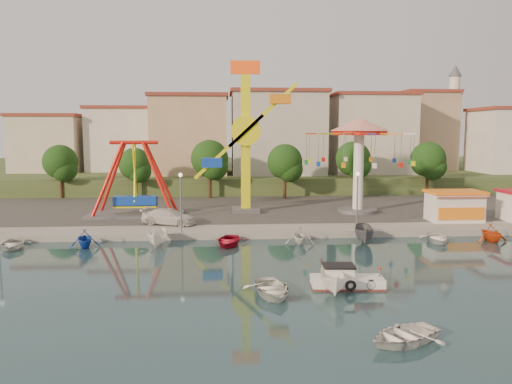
{
  "coord_description": "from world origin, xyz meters",
  "views": [
    {
      "loc": [
        -4.24,
        -31.43,
        9.51
      ],
      "look_at": [
        -1.21,
        14.0,
        4.0
      ],
      "focal_mm": 35.0,
      "sensor_mm": 36.0,
      "label": 1
    }
  ],
  "objects": [
    {
      "name": "ground",
      "position": [
        0.0,
        0.0,
        0.0
      ],
      "size": [
        200.0,
        200.0,
        0.0
      ],
      "primitive_type": "plane",
      "color": "#132F36",
      "rests_on": "ground"
    },
    {
      "name": "quay_deck",
      "position": [
        0.0,
        62.0,
        0.3
      ],
      "size": [
        200.0,
        100.0,
        0.6
      ],
      "primitive_type": "cube",
      "color": "#9E998E",
      "rests_on": "ground"
    },
    {
      "name": "asphalt_pad",
      "position": [
        0.0,
        30.0,
        0.6
      ],
      "size": [
        90.0,
        28.0,
        0.01
      ],
      "primitive_type": "cube",
      "color": "#4C4944",
      "rests_on": "quay_deck"
    },
    {
      "name": "hill_terrace",
      "position": [
        0.0,
        67.0,
        1.5
      ],
      "size": [
        200.0,
        60.0,
        3.0
      ],
      "primitive_type": "cube",
      "color": "#384C26",
      "rests_on": "ground"
    },
    {
      "name": "pirate_ship_ride",
      "position": [
        -13.54,
        21.85,
        4.39
      ],
      "size": [
        10.0,
        5.0,
        8.0
      ],
      "color": "#59595E",
      "rests_on": "quay_deck"
    },
    {
      "name": "kamikaze_tower",
      "position": [
        -1.35,
        23.16,
        8.44
      ],
      "size": [
        7.6,
        3.1,
        16.5
      ],
      "color": "#59595E",
      "rests_on": "quay_deck"
    },
    {
      "name": "wave_swinger",
      "position": [
        10.67,
        22.47,
        8.2
      ],
      "size": [
        11.6,
        11.6,
        10.4
      ],
      "color": "#59595E",
      "rests_on": "quay_deck"
    },
    {
      "name": "booth_left",
      "position": [
        18.87,
        16.49,
        2.16
      ],
      "size": [
        5.4,
        3.78,
        3.08
      ],
      "color": "white",
      "rests_on": "quay_deck"
    },
    {
      "name": "lamp_post_1",
      "position": [
        -8.0,
        13.0,
        3.1
      ],
      "size": [
        0.14,
        0.14,
        5.0
      ],
      "primitive_type": "cylinder",
      "color": "#59595E",
      "rests_on": "quay_deck"
    },
    {
      "name": "lamp_post_2",
      "position": [
        8.0,
        13.0,
        3.1
      ],
      "size": [
        0.14,
        0.14,
        5.0
      ],
      "primitive_type": "cylinder",
      "color": "#59595E",
      "rests_on": "quay_deck"
    },
    {
      "name": "tree_0",
      "position": [
        -26.0,
        36.98,
        5.47
      ],
      "size": [
        4.6,
        4.6,
        7.19
      ],
      "color": "#382314",
      "rests_on": "quay_deck"
    },
    {
      "name": "tree_1",
      "position": [
        -16.0,
        36.24,
        5.2
      ],
      "size": [
        4.35,
        4.35,
        6.8
      ],
      "color": "#382314",
      "rests_on": "quay_deck"
    },
    {
      "name": "tree_2",
      "position": [
        -6.0,
        35.81,
        5.92
      ],
      "size": [
        5.02,
        5.02,
        7.85
      ],
      "color": "#382314",
      "rests_on": "quay_deck"
    },
    {
      "name": "tree_3",
      "position": [
        4.0,
        34.36,
        5.55
      ],
      "size": [
        4.68,
        4.68,
        7.32
      ],
      "color": "#382314",
      "rests_on": "quay_deck"
    },
    {
      "name": "tree_4",
      "position": [
        14.0,
        37.35,
        5.75
      ],
      "size": [
        4.86,
        4.86,
        7.6
      ],
      "color": "#382314",
      "rests_on": "quay_deck"
    },
    {
      "name": "tree_5",
      "position": [
        24.0,
        35.54,
        5.71
      ],
      "size": [
        4.83,
        4.83,
        7.54
      ],
      "color": "#382314",
      "rests_on": "quay_deck"
    },
    {
      "name": "building_0",
      "position": [
        -33.37,
        46.06,
        8.93
      ],
      "size": [
        9.26,
        9.53,
        11.87
      ],
      "primitive_type": "cube",
      "color": "beige",
      "rests_on": "hill_terrace"
    },
    {
      "name": "building_1",
      "position": [
        -21.33,
        51.38,
        7.32
      ],
      "size": [
        12.33,
        9.01,
        8.63
      ],
      "primitive_type": "cube",
      "color": "silver",
      "rests_on": "hill_terrace"
    },
    {
      "name": "building_2",
      "position": [
        -8.19,
        51.96,
        8.62
      ],
      "size": [
        11.95,
        9.28,
        11.23
      ],
      "primitive_type": "cube",
      "color": "tan",
      "rests_on": "hill_terrace"
    },
    {
      "name": "building_3",
      "position": [
        5.6,
        48.8,
        7.6
      ],
      "size": [
        12.59,
        10.5,
        9.2
      ],
      "primitive_type": "cube",
      "color": "beige",
      "rests_on": "hill_terrace"
    },
    {
      "name": "building_4",
      "position": [
        19.07,
        52.2,
        7.62
      ],
      "size": [
        10.75,
        9.23,
        9.24
      ],
      "primitive_type": "cube",
      "color": "beige",
      "rests_on": "hill_terrace"
    },
    {
      "name": "building_5",
      "position": [
        32.37,
        50.33,
        8.61
      ],
      "size": [
        12.77,
        10.96,
        11.21
      ],
      "primitive_type": "cube",
      "color": "tan",
      "rests_on": "hill_terrace"
    },
    {
      "name": "minaret",
      "position": [
        36.0,
        54.0,
        12.55
      ],
      "size": [
        2.8,
        2.8,
        18.0
      ],
      "color": "silver",
      "rests_on": "hill_terrace"
    },
    {
      "name": "cabin_motorboat",
      "position": [
        3.21,
        -2.16,
        0.41
      ],
      "size": [
        4.49,
        1.96,
        1.55
      ],
      "rotation": [
        0.0,
        0.0,
        -0.07
      ],
      "color": "white",
      "rests_on": "ground"
    },
    {
      "name": "rowboat_a",
      "position": [
        -1.48,
        -3.35,
        0.42
      ],
      "size": [
        3.47,
        4.42,
        0.83
      ],
      "primitive_type": "imported",
      "rotation": [
        0.0,
        0.0,
        0.16
      ],
      "color": "white",
      "rests_on": "ground"
    },
    {
      "name": "rowboat_b",
      "position": [
        3.84,
        -10.33,
        0.39
      ],
      "size": [
        4.51,
        4.01,
        0.77
      ],
      "primitive_type": "imported",
      "rotation": [
        0.0,
        0.0,
        -1.13
      ],
      "color": "white",
      "rests_on": "ground"
    },
    {
      "name": "skiff",
      "position": [
        2.26,
        -3.07,
        0.74
      ],
      "size": [
        1.89,
        3.98,
        1.48
      ],
      "primitive_type": "imported",
      "rotation": [
        0.0,
        0.0,
        -0.12
      ],
      "color": "white",
      "rests_on": "ground"
    },
    {
      "name": "van",
      "position": [
        -9.46,
        16.48,
        1.37
      ],
      "size": [
        5.74,
        3.77,
        1.55
      ],
      "primitive_type": "imported",
      "rotation": [
        0.0,
        0.0,
        1.24
      ],
      "color": "beige",
      "rests_on": "quay_deck"
    },
    {
      "name": "moored_boat_0",
      "position": [
        -21.5,
        9.8,
        0.38
      ],
      "size": [
        3.38,
        4.15,
        0.75
      ],
      "primitive_type": "imported",
      "rotation": [
        0.0,
        0.0,
        0.24
      ],
      "color": "silver",
      "rests_on": "ground"
    },
    {
      "name": "moored_boat_1",
      "position": [
        -15.68,
        9.8,
        0.76
      ],
      "size": [
        3.2,
        3.47,
        1.52
      ],
      "primitive_type": "imported",
      "rotation": [
        0.0,
        0.0,
        0.29
      ],
      "color": "#143CB0",
      "rests_on": "ground"
    },
    {
      "name": "moored_boat_2",
      "position": [
        -9.69,
        9.8,
        0.72
      ],
      "size": [
        1.59,
        3.79,
        1.44
      ],
      "primitive_type": "imported",
      "rotation": [
        0.0,
        0.0,
        -0.05
      ],
      "color": "white",
      "rests_on": "ground"
    },
    {
      "name": "moored_boat_3",
      "position": [
        -3.83,
        9.8,
        0.4
      ],
      "size": [
        3.38,
        4.27,
        0.8
      ],
      "primitive_type": "imported",
      "rotation": [
        0.0,
        0.0,
        -0.18
      ],
      "color": "#AA0D26",
      "rests_on": "ground"
    },
    {
      "name": "moored_boat_4",
      "position": [
        2.24,
        9.8,
        0.75
      ],
      "size": [
        2.75,
        3.1,
        1.51
      ],
      "primitive_type": "imported",
      "rotation": [
        0.0,
        0.0,
        -0.11
      ],
      "color": "silver",
      "rests_on": "ground"
    },
    {
      "name": "moored_boat_5",
      "position": [
        7.82,
        9.8,
        0.8
      ],
      "size": [
        2.38,
        4.38,
        1.6
      ],
      "primitive_type": "imported",
      "rotation": [
        0.0,
        0.0,
        -0.21
      ],
      "color": "#59595E",
      "rests_on": "ground"
    },
    {
      "name": "moored_boat_6",
      "position": [
        14.28,
        9.8,
        0.38
      ],
      "size": [
        3.18,
        4.03,
        0.75
      ],
      "primitive_type": "imported",
      "rotation": [
        0.0,
        0.0,
        -0.17
      ],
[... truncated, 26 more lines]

